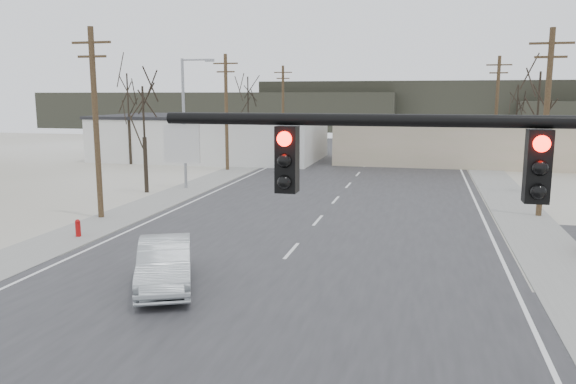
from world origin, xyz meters
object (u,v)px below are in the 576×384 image
object	(u,v)px
fire_hydrant	(78,228)
car_far_a	(425,151)
sedan_crossing	(165,263)
car_far_b	(353,146)

from	to	relation	value
fire_hydrant	car_far_a	bearing A→B (deg)	67.50
sedan_crossing	car_far_a	distance (m)	43.73
fire_hydrant	sedan_crossing	size ratio (longest dim) A/B	0.18
fire_hydrant	car_far_a	size ratio (longest dim) A/B	0.16
car_far_a	car_far_b	xyz separation A→B (m)	(-8.17, 5.54, -0.19)
fire_hydrant	car_far_b	distance (m)	43.69
sedan_crossing	car_far_b	distance (m)	48.43
car_far_a	car_far_b	size ratio (longest dim) A/B	1.55
car_far_a	car_far_b	distance (m)	9.87
sedan_crossing	car_far_b	world-z (taller)	sedan_crossing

